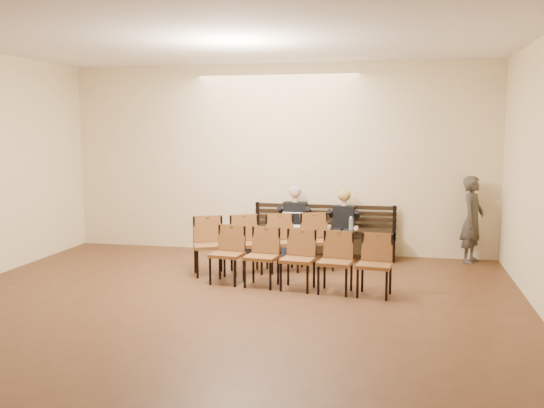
# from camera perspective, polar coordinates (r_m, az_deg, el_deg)

# --- Properties ---
(ground) EXTENTS (10.00, 10.00, 0.00)m
(ground) POSITION_cam_1_polar(r_m,az_deg,el_deg) (6.89, -8.07, -12.58)
(ground) COLOR #54341D
(ground) RESTS_ON ground
(room_walls) EXTENTS (8.02, 10.01, 3.51)m
(room_walls) POSITION_cam_1_polar(r_m,az_deg,el_deg) (7.24, -6.27, 8.82)
(room_walls) COLOR beige
(room_walls) RESTS_ON ground
(bench) EXTENTS (2.60, 0.90, 0.45)m
(bench) POSITION_cam_1_polar(r_m,az_deg,el_deg) (11.02, 4.80, -3.85)
(bench) COLOR black
(bench) RESTS_ON ground
(seated_man) EXTENTS (0.52, 0.71, 1.24)m
(seated_man) POSITION_cam_1_polar(r_m,az_deg,el_deg) (10.91, 2.09, -1.83)
(seated_man) COLOR black
(seated_man) RESTS_ON ground
(seated_woman) EXTENTS (0.48, 0.66, 1.11)m
(seated_woman) POSITION_cam_1_polar(r_m,az_deg,el_deg) (10.81, 6.71, -2.33)
(seated_woman) COLOR black
(seated_woman) RESTS_ON ground
(laptop) EXTENTS (0.36, 0.28, 0.26)m
(laptop) POSITION_cam_1_polar(r_m,az_deg,el_deg) (10.72, 1.77, -2.21)
(laptop) COLOR silver
(laptop) RESTS_ON bench
(water_bottle) EXTENTS (0.08, 0.08, 0.24)m
(water_bottle) POSITION_cam_1_polar(r_m,az_deg,el_deg) (10.56, 7.43, -2.46)
(water_bottle) COLOR silver
(water_bottle) RESTS_ON bench
(bag) EXTENTS (0.37, 0.26, 0.27)m
(bag) POSITION_cam_1_polar(r_m,az_deg,el_deg) (11.39, -2.24, -3.94)
(bag) COLOR black
(bag) RESTS_ON ground
(passerby) EXTENTS (0.64, 0.75, 1.74)m
(passerby) POSITION_cam_1_polar(r_m,az_deg,el_deg) (11.00, 18.37, -0.81)
(passerby) COLOR #3B3730
(passerby) RESTS_ON ground
(chair_row_front) EXTENTS (2.71, 0.79, 0.87)m
(chair_row_front) POSITION_cam_1_polar(r_m,az_deg,el_deg) (8.77, 2.43, -5.28)
(chair_row_front) COLOR brown
(chair_row_front) RESTS_ON ground
(chair_row_back) EXTENTS (2.28, 1.39, 0.93)m
(chair_row_back) POSITION_cam_1_polar(r_m,az_deg,el_deg) (9.81, -0.71, -3.76)
(chair_row_back) COLOR brown
(chair_row_back) RESTS_ON ground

